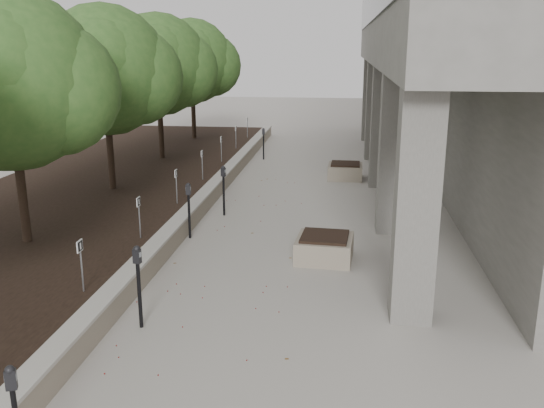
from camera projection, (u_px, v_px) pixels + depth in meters
The scene contains 21 objects.
ground at pixel (207, 332), 9.73m from camera, with size 90.00×90.00×0.00m, color #A7A299.
retaining_wall at pixel (215, 188), 18.50m from camera, with size 0.39×26.00×0.50m, color gray, non-canonical shape.
planting_bed at pixel (105, 186), 18.94m from camera, with size 7.00×26.00×0.40m, color black.
crabapple_tree_2 at pixel (13, 119), 12.35m from camera, with size 4.60×4.00×5.44m, color #2F5922, non-canonical shape.
crabapple_tree_3 at pixel (106, 98), 17.13m from camera, with size 4.60×4.00×5.44m, color #2F5922, non-canonical shape.
crabapple_tree_4 at pixel (159, 86), 21.92m from camera, with size 4.60×4.00×5.44m, color #2F5922, non-canonical shape.
crabapple_tree_5 at pixel (192, 79), 26.71m from camera, with size 4.60×4.00×5.44m, color #2F5922, non-canonical shape.
parking_sign_2 at pixel (82, 266), 10.26m from camera, with size 0.04×0.22×0.96m, color black, non-canonical shape.
parking_sign_3 at pixel (139, 218), 13.13m from camera, with size 0.04×0.22×0.96m, color black, non-canonical shape.
parking_sign_4 at pixel (177, 187), 16.00m from camera, with size 0.04×0.22×0.96m, color black, non-canonical shape.
parking_sign_5 at pixel (202, 165), 18.87m from camera, with size 0.04×0.22×0.96m, color black, non-canonical shape.
parking_sign_6 at pixel (221, 149), 21.75m from camera, with size 0.04×0.22×0.96m, color black, non-canonical shape.
parking_sign_7 at pixel (236, 137), 24.62m from camera, with size 0.04×0.22×0.96m, color black, non-canonical shape.
parking_sign_8 at pixel (247, 127), 27.49m from camera, with size 0.04×0.22×0.96m, color black, non-canonical shape.
parking_meter_2 at pixel (139, 287), 9.73m from camera, with size 0.14×0.10×1.46m, color black, non-canonical shape.
parking_meter_3 at pixel (189, 211), 14.31m from camera, with size 0.14×0.10×1.40m, color black, non-canonical shape.
parking_meter_4 at pixel (224, 191), 16.24m from camera, with size 0.14×0.10×1.42m, color black, non-canonical shape.
parking_meter_5 at pixel (264, 144), 24.25m from camera, with size 0.13×0.09×1.32m, color black, non-canonical shape.
planter_front at pixel (324, 247), 12.97m from camera, with size 1.22×1.22×0.57m, color gray, non-canonical shape.
planter_back at pixel (345, 171), 20.88m from camera, with size 1.21×1.21×0.56m, color gray, non-canonical shape.
berry_scatter at pixel (249, 237), 14.53m from camera, with size 3.30×14.10×0.02m, color maroon, non-canonical shape.
Camera 1 is at (2.15, -8.63, 4.64)m, focal length 38.56 mm.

